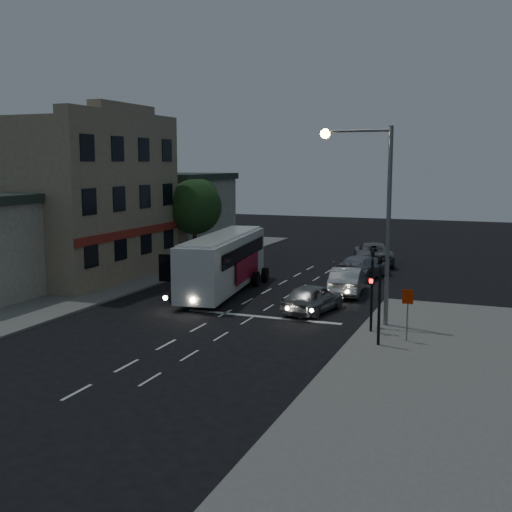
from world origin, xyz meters
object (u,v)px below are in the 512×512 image
at_px(car_sedan_b, 363,267).
at_px(street_tree, 194,204).
at_px(tour_bus, 223,261).
at_px(traffic_signal_side, 380,290).
at_px(car_suv, 313,298).
at_px(regulatory_sign, 408,307).
at_px(traffic_signal_main, 372,280).
at_px(car_sedan_c, 373,253).
at_px(car_sedan_a, 347,281).
at_px(streetlight, 374,202).

xyz_separation_m(car_sedan_b, street_tree, (-12.60, 0.65, 3.74)).
relative_size(tour_bus, traffic_signal_side, 2.75).
xyz_separation_m(car_suv, street_tree, (-12.26, 11.22, 3.75)).
distance_m(car_suv, car_sedan_b, 10.58).
height_order(regulatory_sign, street_tree, street_tree).
bearing_deg(traffic_signal_main, traffic_signal_side, -70.51).
relative_size(car_sedan_c, regulatory_sign, 2.68).
xyz_separation_m(tour_bus, regulatory_sign, (11.56, -7.11, -0.23)).
bearing_deg(car_sedan_b, traffic_signal_side, 117.51).
distance_m(traffic_signal_side, regulatory_sign, 1.61).
height_order(car_sedan_a, car_sedan_b, car_sedan_a).
bearing_deg(car_sedan_b, streetlight, 117.05).
relative_size(traffic_signal_side, street_tree, 0.66).
xyz_separation_m(traffic_signal_main, streetlight, (-0.26, 1.42, 3.31)).
xyz_separation_m(car_sedan_a, traffic_signal_side, (3.70, -10.15, 1.64)).
relative_size(car_sedan_b, streetlight, 0.58).
xyz_separation_m(regulatory_sign, streetlight, (-1.96, 2.44, 4.14)).
bearing_deg(tour_bus, car_sedan_a, 8.96).
height_order(tour_bus, street_tree, street_tree).
bearing_deg(car_sedan_b, street_tree, 10.48).
xyz_separation_m(car_sedan_b, car_sedan_c, (-0.54, 6.08, 0.06)).
relative_size(car_suv, car_sedan_b, 0.84).
distance_m(car_sedan_a, streetlight, 8.80).
distance_m(car_sedan_a, traffic_signal_side, 10.92).
relative_size(car_sedan_b, traffic_signal_side, 1.27).
bearing_deg(traffic_signal_side, car_sedan_a, 110.02).
relative_size(car_sedan_c, street_tree, 0.95).
bearing_deg(streetlight, car_suv, 154.05).
height_order(car_sedan_b, traffic_signal_main, traffic_signal_main).
bearing_deg(streetlight, street_tree, 140.49).
bearing_deg(tour_bus, car_suv, -33.81).
height_order(regulatory_sign, streetlight, streetlight).
relative_size(tour_bus, street_tree, 1.82).
bearing_deg(tour_bus, regulatory_sign, -39.45).
xyz_separation_m(car_sedan_c, streetlight, (3.49, -18.25, 4.92)).
relative_size(traffic_signal_main, streetlight, 0.46).
bearing_deg(traffic_signal_main, car_suv, 139.54).
distance_m(car_suv, car_sedan_a, 5.18).
relative_size(car_suv, street_tree, 0.71).
xyz_separation_m(car_sedan_a, regulatory_sign, (4.70, -9.18, 0.81)).
distance_m(car_sedan_b, regulatory_sign, 15.44).
bearing_deg(traffic_signal_main, tour_bus, 148.26).
height_order(tour_bus, traffic_signal_main, traffic_signal_main).
distance_m(car_sedan_a, car_sedan_b, 5.43).
bearing_deg(regulatory_sign, street_tree, 138.92).
height_order(car_sedan_c, traffic_signal_main, traffic_signal_main).
height_order(car_sedan_c, regulatory_sign, regulatory_sign).
xyz_separation_m(car_suv, traffic_signal_main, (3.54, -3.02, 1.68)).
xyz_separation_m(tour_bus, streetlight, (9.60, -4.67, 3.90)).
xyz_separation_m(car_sedan_a, street_tree, (-12.81, 6.08, 3.71)).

